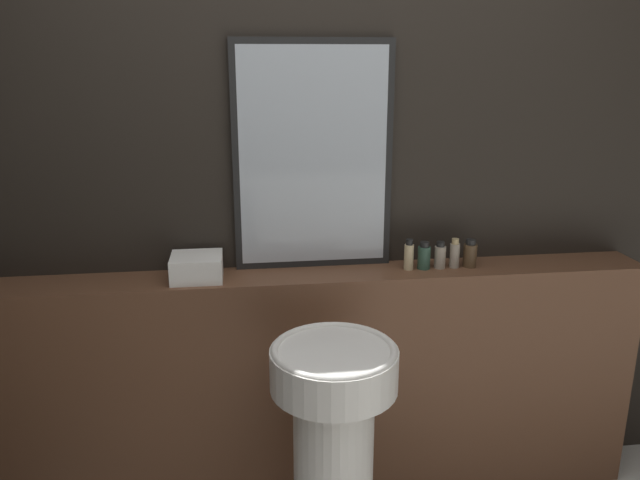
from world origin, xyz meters
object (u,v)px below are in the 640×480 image
Objects in this scene: lotion_bottle at (440,256)px; shampoo_bottle at (409,255)px; conditioner_bottle at (424,256)px; mirror at (313,157)px; hand_soap_bottle at (470,254)px; towel_stack at (197,267)px; body_wash_bottle at (455,254)px; pedestal_sink at (333,446)px.

shampoo_bottle is at bearing 180.00° from lotion_bottle.
lotion_bottle is at bearing 0.00° from conditioner_bottle.
mirror reaches higher than hand_soap_bottle.
shampoo_bottle is (0.82, 0.00, 0.01)m from towel_stack.
shampoo_bottle is 0.06m from conditioner_bottle.
conditioner_bottle reaches higher than towel_stack.
body_wash_bottle is (0.55, -0.09, -0.38)m from mirror.
hand_soap_bottle is at bearing 0.00° from lotion_bottle.
shampoo_bottle reaches higher than lotion_bottle.
pedestal_sink is 0.81m from conditioner_bottle.
body_wash_bottle reaches higher than conditioner_bottle.
pedestal_sink is 8.29× the size of lotion_bottle.
body_wash_bottle is at bearing -9.79° from mirror.
towel_stack is at bearing -180.00° from hand_soap_bottle.
conditioner_bottle is 1.01× the size of lotion_bottle.
pedestal_sink is at bearing -45.36° from towel_stack.
towel_stack is (-0.45, -0.09, -0.39)m from mirror.
conditioner_bottle is at bearing -12.56° from mirror.
pedestal_sink is 1.05m from mirror.
pedestal_sink is 0.82m from towel_stack.
hand_soap_bottle is at bearing 0.00° from conditioner_bottle.
hand_soap_bottle reaches higher than lotion_bottle.
hand_soap_bottle is at bearing 0.00° from shampoo_bottle.
mirror is at bearing 89.84° from pedestal_sink.
mirror is at bearing 169.06° from lotion_bottle.
conditioner_bottle is (0.43, 0.46, 0.51)m from pedestal_sink.
shampoo_bottle is 0.13m from lotion_bottle.
pedestal_sink is at bearing -128.73° from shampoo_bottle.
shampoo_bottle is at bearing -14.60° from mirror.
mirror is 7.98× the size of conditioner_bottle.
conditioner_bottle is (0.43, -0.09, -0.39)m from mirror.
towel_stack is 0.94m from lotion_bottle.
mirror is at bearing 11.86° from towel_stack.
body_wash_bottle reaches higher than towel_stack.
conditioner_bottle is at bearing 46.87° from pedestal_sink.
lotion_bottle is (0.49, -0.09, -0.39)m from mirror.
shampoo_bottle reaches higher than towel_stack.
conditioner_bottle is at bearing 180.00° from lotion_bottle.
pedestal_sink is 0.78m from shampoo_bottle.
hand_soap_bottle is at bearing -8.79° from mirror.
hand_soap_bottle reaches higher than towel_stack.
mirror is (0.00, 0.55, 0.89)m from pedestal_sink.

